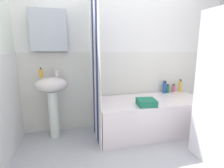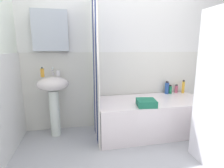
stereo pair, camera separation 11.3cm
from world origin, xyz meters
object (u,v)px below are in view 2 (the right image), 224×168
bathtub (150,116)px  conditioner_bottle (176,89)px  sink (53,93)px  soap_dispenser (42,73)px  shampoo_bottle (183,87)px  lotion_bottle (167,88)px  toothbrush_cup (58,73)px  body_wash_bottle (170,89)px  towel_folded (146,103)px

bathtub → conditioner_bottle: bearing=27.6°
sink → soap_dispenser: size_ratio=6.23×
sink → shampoo_bottle: size_ratio=3.88×
conditioner_bottle → lotion_bottle: lotion_bottle is taller
shampoo_bottle → soap_dispenser: bearing=-177.9°
conditioner_bottle → sink: bearing=-176.2°
toothbrush_cup → soap_dispenser: bearing=-172.4°
soap_dispenser → toothbrush_cup: (0.20, 0.03, -0.02)m
toothbrush_cup → conditioner_bottle: bearing=2.7°
shampoo_bottle → conditioner_bottle: size_ratio=1.55×
bathtub → shampoo_bottle: bearing=21.5°
toothbrush_cup → lotion_bottle: bearing=2.3°
sink → bathtub: bearing=-7.3°
bathtub → conditioner_bottle: conditioner_bottle is taller
body_wash_bottle → towel_folded: (-0.65, -0.53, -0.03)m
body_wash_bottle → lotion_bottle: bearing=-179.0°
toothbrush_cup → body_wash_bottle: bearing=2.2°
body_wash_bottle → sink: bearing=-176.6°
conditioner_bottle → towel_folded: bearing=-144.6°
conditioner_bottle → lotion_bottle: 0.20m
shampoo_bottle → sink: bearing=-177.4°
sink → lotion_bottle: size_ratio=4.10×
bathtub → shampoo_bottle: (0.71, 0.28, 0.36)m
bathtub → toothbrush_cup: bearing=170.5°
toothbrush_cup → conditioner_bottle: (1.93, 0.09, -0.34)m
shampoo_bottle → lotion_bottle: size_ratio=1.06×
shampoo_bottle → conditioner_bottle: shampoo_bottle is taller
towel_folded → soap_dispenser: bearing=162.1°
body_wash_bottle → lotion_bottle: 0.07m
bathtub → body_wash_bottle: 0.64m
bathtub → body_wash_bottle: size_ratio=10.90×
lotion_bottle → soap_dispenser: bearing=-177.2°
toothbrush_cup → shampoo_bottle: (2.04, 0.06, -0.30)m
sink → conditioner_bottle: 2.02m
lotion_bottle → sink: bearing=-176.6°
toothbrush_cup → shampoo_bottle: bearing=1.6°
body_wash_bottle → towel_folded: 0.84m
sink → toothbrush_cup: toothbrush_cup is taller
sink → towel_folded: 1.30m
soap_dispenser → shampoo_bottle: 2.27m
body_wash_bottle → lotion_bottle: lotion_bottle is taller
sink → soap_dispenser: soap_dispenser is taller
towel_folded → bathtub: bearing=53.4°
bathtub → conditioner_bottle: size_ratio=11.19×
toothbrush_cup → body_wash_bottle: (1.81, 0.07, -0.34)m
lotion_bottle → towel_folded: bearing=-137.9°
soap_dispenser → sink: bearing=-6.1°
sink → shampoo_bottle: (2.12, 0.10, -0.03)m
lotion_bottle → conditioner_bottle: bearing=7.2°
bathtub → lotion_bottle: lotion_bottle is taller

